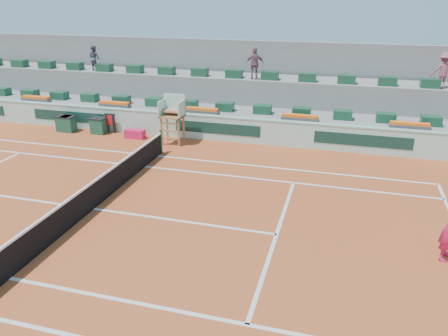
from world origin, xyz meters
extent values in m
plane|color=#9A401D|center=(0.00, 0.00, 0.00)|extent=(90.00, 90.00, 0.00)
cube|color=gray|center=(0.00, 10.70, 0.60)|extent=(36.00, 4.00, 1.20)
cube|color=gray|center=(0.00, 12.30, 1.30)|extent=(36.00, 2.40, 2.60)
cube|color=gray|center=(0.00, 13.90, 2.20)|extent=(36.00, 0.40, 4.40)
cube|color=#D31B56|center=(-2.20, 7.63, 0.23)|extent=(1.02, 0.45, 0.45)
imported|color=#4C4D59|center=(-6.66, 11.77, 3.34)|extent=(0.87, 0.79, 1.47)
imported|color=#7C5361|center=(3.19, 11.50, 3.44)|extent=(1.03, 0.56, 1.67)
imported|color=#91485A|center=(12.49, 11.68, 3.47)|extent=(1.16, 0.72, 1.73)
cube|color=silver|center=(0.00, 5.49, 0.01)|extent=(23.77, 0.12, 0.01)
cube|color=silver|center=(0.00, -4.12, 0.01)|extent=(23.77, 0.12, 0.01)
cube|color=silver|center=(0.00, 4.12, 0.01)|extent=(23.77, 0.12, 0.01)
cube|color=silver|center=(6.40, 0.00, 0.01)|extent=(0.12, 8.23, 0.01)
cube|color=silver|center=(0.00, 0.00, 0.01)|extent=(12.80, 0.12, 0.01)
cube|color=black|center=(0.00, 0.00, 0.46)|extent=(0.03, 11.87, 0.92)
cube|color=white|center=(0.00, 0.00, 0.95)|extent=(0.06, 11.87, 0.07)
cylinder|color=#204A30|center=(0.00, 5.94, 0.55)|extent=(0.10, 0.10, 1.10)
cube|color=#ACD8C4|center=(0.00, 8.50, 0.60)|extent=(36.00, 0.30, 1.20)
cube|color=#82AE98|center=(0.00, 8.50, 1.23)|extent=(36.00, 0.34, 0.06)
cube|color=#13362C|center=(-6.50, 8.34, 0.65)|extent=(4.40, 0.02, 0.56)
cube|color=#13362C|center=(2.00, 8.34, 0.65)|extent=(4.40, 0.02, 0.56)
cube|color=#13362C|center=(9.00, 8.34, 0.65)|extent=(4.40, 0.02, 0.56)
cube|color=#986239|center=(-0.45, 7.05, 0.68)|extent=(0.08, 0.08, 1.35)
cube|color=#986239|center=(0.45, 7.05, 0.68)|extent=(0.08, 0.08, 1.35)
cube|color=#986239|center=(-0.45, 7.75, 0.68)|extent=(0.08, 0.08, 1.35)
cube|color=#986239|center=(0.45, 7.75, 0.68)|extent=(0.08, 0.08, 1.35)
cube|color=#986239|center=(0.00, 7.40, 1.39)|extent=(1.10, 0.90, 0.08)
cube|color=#ACD8C4|center=(0.00, 7.78, 1.90)|extent=(1.10, 0.08, 1.00)
cube|color=#ACD8C4|center=(-0.52, 7.40, 1.75)|extent=(0.06, 0.90, 0.80)
cube|color=#ACD8C4|center=(0.52, 7.40, 1.75)|extent=(0.06, 0.90, 0.80)
cube|color=#986239|center=(0.00, 7.50, 1.63)|extent=(0.80, 0.60, 0.08)
cube|color=#986239|center=(0.00, 7.05, 0.35)|extent=(0.90, 0.08, 0.06)
cube|color=#986239|center=(0.00, 7.05, 0.75)|extent=(0.90, 0.08, 0.06)
cube|color=#986239|center=(0.00, 7.05, 1.10)|extent=(0.90, 0.08, 0.06)
cube|color=#17452C|center=(-12.00, 9.80, 1.42)|extent=(0.90, 0.60, 0.44)
cube|color=#17452C|center=(-10.00, 9.80, 1.42)|extent=(0.90, 0.60, 0.44)
cube|color=#17452C|center=(-8.00, 9.80, 1.42)|extent=(0.90, 0.60, 0.44)
cube|color=#17452C|center=(-6.00, 9.80, 1.42)|extent=(0.90, 0.60, 0.44)
cube|color=#17452C|center=(-4.00, 9.80, 1.42)|extent=(0.90, 0.60, 0.44)
cube|color=#17452C|center=(-2.00, 9.80, 1.42)|extent=(0.90, 0.60, 0.44)
cube|color=#17452C|center=(0.00, 9.80, 1.42)|extent=(0.90, 0.60, 0.44)
cube|color=#17452C|center=(2.00, 9.80, 1.42)|extent=(0.90, 0.60, 0.44)
cube|color=#17452C|center=(4.00, 9.80, 1.42)|extent=(0.90, 0.60, 0.44)
cube|color=#17452C|center=(6.00, 9.80, 1.42)|extent=(0.90, 0.60, 0.44)
cube|color=#17452C|center=(8.00, 9.80, 1.42)|extent=(0.90, 0.60, 0.44)
cube|color=#17452C|center=(10.00, 9.80, 1.42)|extent=(0.90, 0.60, 0.44)
cube|color=#17452C|center=(12.00, 9.80, 1.42)|extent=(0.90, 0.60, 0.44)
cube|color=#17452C|center=(-12.00, 11.70, 2.82)|extent=(0.90, 0.60, 0.44)
cube|color=#17452C|center=(-10.00, 11.70, 2.82)|extent=(0.90, 0.60, 0.44)
cube|color=#17452C|center=(-8.00, 11.70, 2.82)|extent=(0.90, 0.60, 0.44)
cube|color=#17452C|center=(-6.00, 11.70, 2.82)|extent=(0.90, 0.60, 0.44)
cube|color=#17452C|center=(-4.00, 11.70, 2.82)|extent=(0.90, 0.60, 0.44)
cube|color=#17452C|center=(-2.00, 11.70, 2.82)|extent=(0.90, 0.60, 0.44)
cube|color=#17452C|center=(0.00, 11.70, 2.82)|extent=(0.90, 0.60, 0.44)
cube|color=#17452C|center=(2.00, 11.70, 2.82)|extent=(0.90, 0.60, 0.44)
cube|color=#17452C|center=(4.00, 11.70, 2.82)|extent=(0.90, 0.60, 0.44)
cube|color=#17452C|center=(6.00, 11.70, 2.82)|extent=(0.90, 0.60, 0.44)
cube|color=#17452C|center=(8.00, 11.70, 2.82)|extent=(0.90, 0.60, 0.44)
cube|color=#17452C|center=(10.00, 11.70, 2.82)|extent=(0.90, 0.60, 0.44)
cube|color=#17452C|center=(12.00, 11.70, 2.82)|extent=(0.90, 0.60, 0.44)
cube|color=#4B4B4B|center=(-9.00, 9.00, 1.28)|extent=(1.80, 0.36, 0.16)
cube|color=orange|center=(-9.00, 9.00, 1.42)|extent=(1.70, 0.32, 0.12)
cube|color=#4B4B4B|center=(-4.00, 9.00, 1.28)|extent=(1.80, 0.36, 0.16)
cube|color=orange|center=(-4.00, 9.00, 1.42)|extent=(1.70, 0.32, 0.12)
cube|color=#4B4B4B|center=(1.00, 9.00, 1.28)|extent=(1.80, 0.36, 0.16)
cube|color=orange|center=(1.00, 9.00, 1.42)|extent=(1.70, 0.32, 0.12)
cube|color=#4B4B4B|center=(6.00, 9.00, 1.28)|extent=(1.80, 0.36, 0.16)
cube|color=orange|center=(6.00, 9.00, 1.42)|extent=(1.70, 0.32, 0.12)
cube|color=#4B4B4B|center=(11.00, 9.00, 1.28)|extent=(1.80, 0.36, 0.16)
cube|color=orange|center=(11.00, 9.00, 1.42)|extent=(1.70, 0.32, 0.12)
cube|color=#184833|center=(-4.42, 7.89, 0.40)|extent=(0.74, 0.64, 0.80)
cube|color=black|center=(-4.42, 7.89, 0.82)|extent=(0.79, 0.68, 0.04)
cube|color=#184833|center=(-6.15, 7.70, 0.40)|extent=(0.68, 0.58, 0.80)
cube|color=black|center=(-6.15, 7.70, 0.82)|extent=(0.72, 0.62, 0.04)
cube|color=#184833|center=(-6.41, 7.75, 0.40)|extent=(0.74, 0.63, 0.80)
cube|color=black|center=(-6.41, 7.75, 0.82)|extent=(0.78, 0.67, 0.04)
cube|color=black|center=(-4.07, 8.16, 0.50)|extent=(0.10, 0.10, 1.00)
cube|color=black|center=(-3.67, 8.16, 0.50)|extent=(0.10, 0.10, 1.00)
cube|color=black|center=(-3.87, 8.16, 1.00)|extent=(0.61, 0.08, 0.06)
cube|color=red|center=(-3.87, 8.14, 0.70)|extent=(0.45, 0.04, 0.56)
camera|label=1|loc=(8.01, -11.78, 6.99)|focal=35.00mm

